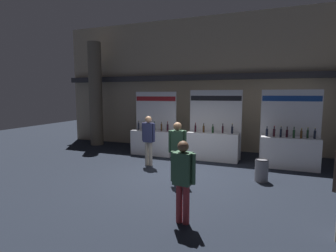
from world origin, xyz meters
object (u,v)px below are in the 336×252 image
at_px(exhibitor_booth_1, 213,143).
at_px(visitor_0, 149,137).
at_px(exhibitor_booth_0, 153,139).
at_px(trash_bin, 262,170).
at_px(visitor_4, 177,147).
at_px(exhibitor_booth_2, 289,149).
at_px(visitor_1, 183,175).

bearing_deg(exhibitor_booth_1, visitor_0, -140.17).
height_order(exhibitor_booth_0, exhibitor_booth_1, exhibitor_booth_1).
xyz_separation_m(trash_bin, visitor_4, (-2.16, -0.93, 0.67)).
xyz_separation_m(exhibitor_booth_0, trash_bin, (4.17, -1.95, -0.30)).
bearing_deg(visitor_0, exhibitor_booth_2, -156.90).
bearing_deg(exhibitor_booth_2, exhibitor_booth_0, 177.79).
relative_size(exhibitor_booth_0, trash_bin, 4.00).
bearing_deg(trash_bin, visitor_0, 174.48).
height_order(exhibitor_booth_2, visitor_1, exhibitor_booth_2).
xyz_separation_m(exhibitor_booth_2, visitor_4, (-2.97, -2.68, 0.35)).
bearing_deg(visitor_1, trash_bin, 72.67).
distance_m(exhibitor_booth_1, visitor_0, 2.49).
distance_m(trash_bin, visitor_4, 2.45).
bearing_deg(visitor_1, exhibitor_booth_1, 101.03).
xyz_separation_m(exhibitor_booth_2, visitor_0, (-4.43, -1.40, 0.35)).
relative_size(exhibitor_booth_2, visitor_4, 1.54).
bearing_deg(visitor_4, exhibitor_booth_0, 114.13).
distance_m(exhibitor_booth_1, visitor_4, 2.91).
bearing_deg(trash_bin, exhibitor_booth_0, 154.96).
relative_size(trash_bin, visitor_1, 0.40).
height_order(visitor_0, visitor_1, visitor_0).
distance_m(exhibitor_booth_0, exhibitor_booth_1, 2.44).
distance_m(exhibitor_booth_2, trash_bin, 1.96).
bearing_deg(trash_bin, visitor_4, -156.71).
bearing_deg(exhibitor_booth_1, exhibitor_booth_2, -3.89).
relative_size(exhibitor_booth_1, visitor_0, 1.52).
bearing_deg(exhibitor_booth_2, trash_bin, -114.90).
distance_m(exhibitor_booth_2, visitor_0, 4.66).
distance_m(exhibitor_booth_0, visitor_1, 5.73).
xyz_separation_m(trash_bin, visitor_1, (-1.34, -3.03, 0.61)).
bearing_deg(visitor_0, trash_bin, -179.99).
relative_size(exhibitor_booth_2, visitor_0, 1.52).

